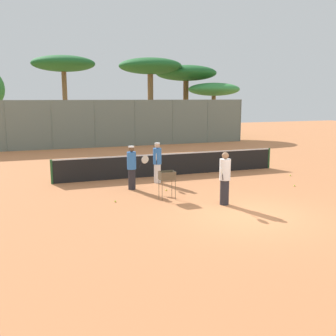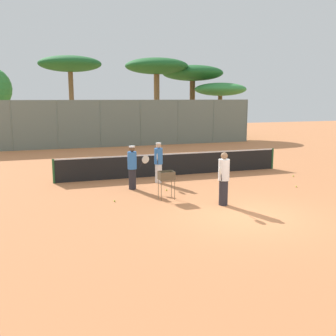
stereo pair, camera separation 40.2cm
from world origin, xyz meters
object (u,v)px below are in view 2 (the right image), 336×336
at_px(tennis_net, 173,164).
at_px(player_red_cap, 158,162).
at_px(parked_car, 175,131).
at_px(player_white_outfit, 132,167).
at_px(player_yellow_shirt, 224,178).
at_px(ball_cart, 166,178).

xyz_separation_m(tennis_net, player_red_cap, (-1.16, -1.35, 0.36)).
relative_size(tennis_net, parked_car, 2.64).
relative_size(player_white_outfit, player_yellow_shirt, 0.96).
distance_m(tennis_net, ball_cart, 4.48).
distance_m(tennis_net, player_white_outfit, 3.34).
relative_size(tennis_net, player_red_cap, 6.31).
height_order(player_red_cap, ball_cart, player_red_cap).
xyz_separation_m(player_red_cap, player_yellow_shirt, (1.05, -4.16, 0.04)).
relative_size(player_white_outfit, ball_cart, 1.71).
height_order(player_red_cap, player_yellow_shirt, player_yellow_shirt).
bearing_deg(tennis_net, player_red_cap, -130.47).
height_order(tennis_net, player_yellow_shirt, player_yellow_shirt).
bearing_deg(player_red_cap, tennis_net, 162.77).
relative_size(ball_cart, parked_car, 0.25).
bearing_deg(parked_car, player_yellow_shirt, -105.39).
bearing_deg(parked_car, ball_cart, -110.60).
bearing_deg(player_yellow_shirt, parked_car, -155.51).
bearing_deg(player_white_outfit, ball_cart, -45.06).
bearing_deg(ball_cart, player_yellow_shirt, -40.63).
height_order(tennis_net, player_red_cap, player_red_cap).
bearing_deg(player_red_cap, player_yellow_shirt, 37.38).
height_order(player_white_outfit, player_red_cap, player_white_outfit).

